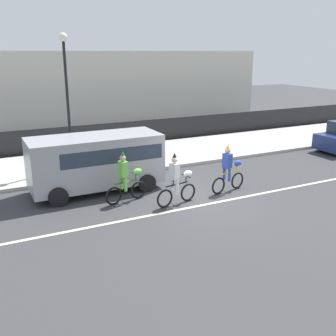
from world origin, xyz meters
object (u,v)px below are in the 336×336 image
Objects in this scene: parade_cyclist_lime at (126,180)px; parade_cyclist_zebra at (177,182)px; parked_van_grey at (97,159)px; parade_cyclist_cobalt at (229,171)px; street_lamp_post at (66,82)px.

parade_cyclist_lime is 1.00× the size of parade_cyclist_zebra.
parked_van_grey is (-2.06, 2.70, 0.44)m from parade_cyclist_zebra.
parade_cyclist_cobalt is 7.93m from street_lamp_post.
parked_van_grey is (-4.48, 2.39, 0.44)m from parade_cyclist_cobalt.
parked_van_grey is (-0.54, 1.65, 0.44)m from parade_cyclist_lime.
parade_cyclist_lime is at bearing -79.86° from street_lamp_post.
street_lamp_post reaches higher than parade_cyclist_lime.
parade_cyclist_lime is at bearing -71.82° from parked_van_grey.
parade_cyclist_zebra is at bearing -34.61° from parade_cyclist_lime.
parade_cyclist_cobalt is 0.33× the size of street_lamp_post.
parade_cyclist_lime is 1.84m from parade_cyclist_zebra.
street_lamp_post is (-0.31, 3.09, 2.71)m from parked_van_grey.
street_lamp_post is (-0.85, 4.74, 3.15)m from parade_cyclist_lime.
parade_cyclist_lime is 1.79m from parked_van_grey.
parade_cyclist_lime is at bearing 145.39° from parade_cyclist_zebra.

